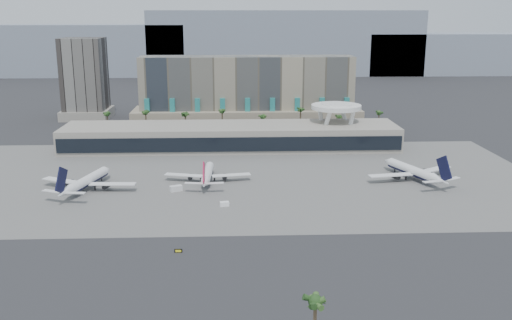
{
  "coord_description": "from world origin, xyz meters",
  "views": [
    {
      "loc": [
        0.98,
        -176.2,
        67.61
      ],
      "look_at": [
        9.97,
        40.0,
        11.54
      ],
      "focal_mm": 40.0,
      "sensor_mm": 36.0,
      "label": 1
    }
  ],
  "objects_px": {
    "airliner_right": "(414,171)",
    "service_vehicle_a": "(176,188)",
    "service_vehicle_b": "(224,204)",
    "taxiway_sign": "(178,251)",
    "airliner_centre": "(207,174)",
    "airliner_left": "(86,181)"
  },
  "relations": [
    {
      "from": "taxiway_sign",
      "to": "airliner_centre",
      "type": "bearing_deg",
      "value": 86.68
    },
    {
      "from": "airliner_left",
      "to": "service_vehicle_a",
      "type": "relative_size",
      "value": 8.63
    },
    {
      "from": "service_vehicle_a",
      "to": "airliner_right",
      "type": "bearing_deg",
      "value": -16.57
    },
    {
      "from": "service_vehicle_b",
      "to": "taxiway_sign",
      "type": "height_order",
      "value": "service_vehicle_b"
    },
    {
      "from": "airliner_left",
      "to": "service_vehicle_a",
      "type": "bearing_deg",
      "value": 9.88
    },
    {
      "from": "service_vehicle_a",
      "to": "service_vehicle_b",
      "type": "height_order",
      "value": "service_vehicle_a"
    },
    {
      "from": "airliner_right",
      "to": "taxiway_sign",
      "type": "xyz_separation_m",
      "value": [
        -91.32,
        -70.84,
        -3.15
      ]
    },
    {
      "from": "airliner_centre",
      "to": "airliner_left",
      "type": "bearing_deg",
      "value": -166.5
    },
    {
      "from": "airliner_centre",
      "to": "service_vehicle_b",
      "type": "relative_size",
      "value": 11.47
    },
    {
      "from": "taxiway_sign",
      "to": "airliner_left",
      "type": "bearing_deg",
      "value": 124.86
    },
    {
      "from": "airliner_right",
      "to": "service_vehicle_a",
      "type": "distance_m",
      "value": 98.28
    },
    {
      "from": "service_vehicle_a",
      "to": "service_vehicle_b",
      "type": "xyz_separation_m",
      "value": [
        19.12,
        -18.43,
        -0.31
      ]
    },
    {
      "from": "airliner_left",
      "to": "airliner_right",
      "type": "bearing_deg",
      "value": 18.77
    },
    {
      "from": "airliner_right",
      "to": "taxiway_sign",
      "type": "height_order",
      "value": "airliner_right"
    },
    {
      "from": "airliner_right",
      "to": "taxiway_sign",
      "type": "bearing_deg",
      "value": -163.27
    },
    {
      "from": "service_vehicle_a",
      "to": "service_vehicle_b",
      "type": "relative_size",
      "value": 1.45
    },
    {
      "from": "airliner_right",
      "to": "airliner_left",
      "type": "bearing_deg",
      "value": 162.71
    },
    {
      "from": "service_vehicle_b",
      "to": "airliner_centre",
      "type": "bearing_deg",
      "value": 92.98
    },
    {
      "from": "airliner_centre",
      "to": "service_vehicle_a",
      "type": "bearing_deg",
      "value": -130.89
    },
    {
      "from": "airliner_right",
      "to": "service_vehicle_a",
      "type": "bearing_deg",
      "value": 165.9
    },
    {
      "from": "airliner_centre",
      "to": "taxiway_sign",
      "type": "xyz_separation_m",
      "value": [
        -5.53,
        -71.45,
        -2.69
      ]
    },
    {
      "from": "service_vehicle_a",
      "to": "taxiway_sign",
      "type": "xyz_separation_m",
      "value": [
        6.2,
        -58.91,
        -0.61
      ]
    }
  ]
}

